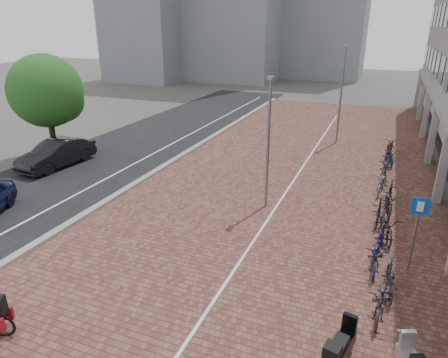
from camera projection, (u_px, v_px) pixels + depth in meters
ground at (153, 281)px, 12.60m from camera, size 140.00×140.00×0.00m
plaza_brick at (297, 169)px, 22.25m from camera, size 14.50×42.00×0.04m
street_asphalt at (131, 148)px, 26.11m from camera, size 8.00×50.00×0.03m
curb at (184, 154)px, 24.72m from camera, size 0.35×42.00×0.14m
lane_line at (158, 151)px, 25.40m from camera, size 0.12×44.00×0.00m
parking_line at (301, 169)px, 22.17m from camera, size 0.10×30.00×0.00m
car_dark at (57, 154)px, 22.48m from camera, size 1.95×4.72×1.52m
scooter_mid at (341, 347)px, 9.28m from camera, size 0.84×1.69×1.12m
parking_sign at (417, 222)px, 12.49m from camera, size 0.55×0.10×2.61m
lamp_near at (268, 146)px, 16.71m from camera, size 0.12×0.12×5.61m
lamp_far at (341, 97)px, 26.06m from camera, size 0.12×0.12×6.32m
street_tree at (49, 93)px, 23.02m from camera, size 4.19×4.19×6.10m
bike_row at (386, 192)px, 17.89m from camera, size 1.29×18.12×1.05m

